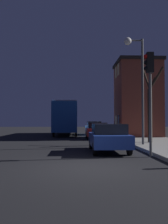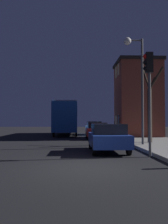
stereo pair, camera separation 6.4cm
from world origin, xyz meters
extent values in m
plane|color=black|center=(0.00, 0.00, 0.00)|extent=(120.00, 120.00, 0.00)
cube|color=brown|center=(5.54, 14.97, 3.56)|extent=(3.79, 4.25, 6.80)
cube|color=black|center=(5.54, 14.97, 7.11)|extent=(4.03, 4.49, 0.30)
cube|color=black|center=(3.62, 14.30, 1.57)|extent=(0.03, 0.70, 1.10)
cube|color=#F2D172|center=(3.62, 15.63, 1.57)|extent=(0.03, 0.70, 1.10)
cube|color=#F2D172|center=(3.62, 14.30, 6.36)|extent=(0.03, 0.70, 1.10)
cube|color=#F2D172|center=(3.62, 15.63, 6.36)|extent=(0.03, 0.70, 1.10)
cylinder|color=#4C4C4C|center=(3.74, 6.50, 3.39)|extent=(0.14, 0.14, 6.45)
cylinder|color=#4C4C4C|center=(3.29, 6.50, 6.51)|extent=(0.90, 0.09, 0.09)
sphere|color=white|center=(2.84, 6.50, 6.46)|extent=(0.47, 0.47, 0.47)
cylinder|color=#4C4C4C|center=(2.93, 2.33, 1.85)|extent=(0.12, 0.12, 3.71)
cube|color=black|center=(2.93, 2.33, 4.16)|extent=(0.30, 0.24, 0.90)
sphere|color=red|center=(2.75, 2.33, 4.43)|extent=(0.20, 0.20, 0.20)
sphere|color=black|center=(2.75, 2.33, 4.16)|extent=(0.20, 0.20, 0.20)
sphere|color=black|center=(2.75, 2.33, 3.89)|extent=(0.20, 0.20, 0.20)
cylinder|color=#2D2319|center=(4.60, 7.90, 1.94)|extent=(0.29, 0.29, 3.54)
cylinder|color=#2D2319|center=(4.99, 7.71, 4.41)|extent=(0.97, 0.58, 1.48)
cylinder|color=#2D2319|center=(4.83, 8.02, 4.10)|extent=(0.64, 0.44, 0.86)
cylinder|color=#2D2319|center=(4.52, 8.35, 4.40)|extent=(0.29, 1.01, 1.46)
cube|color=#194793|center=(-1.40, 20.15, 1.98)|extent=(2.44, 10.36, 2.99)
cube|color=black|center=(-1.40, 20.15, 2.52)|extent=(2.46, 9.53, 1.08)
cube|color=#B2B2B2|center=(-1.40, 20.15, 3.53)|extent=(2.32, 9.84, 0.12)
cylinder|color=black|center=(-0.27, 23.51, 0.48)|extent=(0.18, 0.96, 0.96)
cylinder|color=black|center=(-2.53, 23.51, 0.48)|extent=(0.18, 0.96, 0.96)
cylinder|color=black|center=(-0.27, 16.78, 0.48)|extent=(0.18, 0.96, 0.96)
cylinder|color=black|center=(-2.53, 16.78, 0.48)|extent=(0.18, 0.96, 0.96)
cube|color=navy|center=(1.32, 4.30, 0.62)|extent=(1.77, 4.20, 0.60)
cube|color=black|center=(1.32, 4.09, 1.17)|extent=(1.56, 2.18, 0.50)
cylinder|color=black|center=(2.12, 5.66, 0.32)|extent=(0.18, 0.63, 0.63)
cylinder|color=black|center=(0.52, 5.66, 0.32)|extent=(0.18, 0.63, 0.63)
cylinder|color=black|center=(2.12, 2.94, 0.32)|extent=(0.18, 0.63, 0.63)
cylinder|color=black|center=(0.52, 2.94, 0.32)|extent=(0.18, 0.63, 0.63)
cube|color=#B21E19|center=(1.52, 13.40, 0.63)|extent=(1.80, 3.83, 0.62)
cube|color=black|center=(1.52, 13.21, 1.19)|extent=(1.59, 1.99, 0.50)
cylinder|color=black|center=(2.34, 14.64, 0.31)|extent=(0.18, 0.63, 0.63)
cylinder|color=black|center=(0.71, 14.64, 0.31)|extent=(0.18, 0.63, 0.63)
cylinder|color=black|center=(2.34, 12.16, 0.31)|extent=(0.18, 0.63, 0.63)
cylinder|color=black|center=(0.71, 12.16, 0.31)|extent=(0.18, 0.63, 0.63)
cube|color=#B7BABF|center=(1.78, 20.38, 0.68)|extent=(1.76, 4.25, 0.73)
cube|color=black|center=(1.78, 20.16, 1.29)|extent=(1.55, 2.21, 0.49)
cylinder|color=black|center=(2.57, 21.76, 0.32)|extent=(0.18, 0.63, 0.63)
cylinder|color=black|center=(0.99, 21.76, 0.32)|extent=(0.18, 0.63, 0.63)
cylinder|color=black|center=(2.57, 19.00, 0.32)|extent=(0.18, 0.63, 0.63)
cylinder|color=black|center=(0.99, 19.00, 0.32)|extent=(0.18, 0.63, 0.63)
camera|label=1|loc=(-0.39, -8.48, 1.57)|focal=40.00mm
camera|label=2|loc=(-0.33, -8.48, 1.57)|focal=40.00mm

